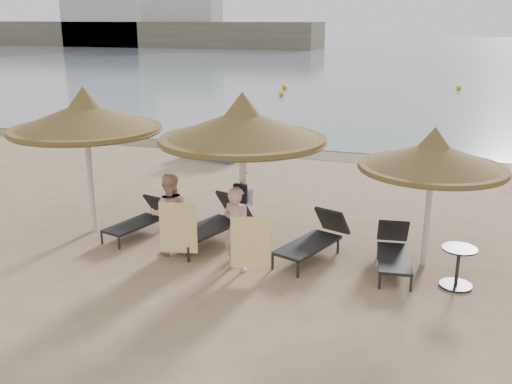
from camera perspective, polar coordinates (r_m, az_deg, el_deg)
ground at (r=11.34m, az=-2.40°, el=-6.77°), size 160.00×160.00×0.00m
sea at (r=89.90m, az=16.15°, el=13.46°), size 200.00×140.00×0.03m
wet_sand_strip at (r=19.98m, az=7.04°, el=3.68°), size 200.00×1.60×0.01m
far_shore at (r=92.15m, az=-0.14°, el=15.98°), size 150.00×54.80×12.00m
palapa_left at (r=12.67m, az=-16.71°, el=7.16°), size 3.24×3.24×3.21m
palapa_center at (r=10.95m, az=-1.36°, el=6.57°), size 3.27×3.27×3.24m
palapa_right at (r=10.90m, az=17.29°, el=3.41°), size 2.72×2.72×2.70m
lounger_far_left at (r=12.79m, az=-11.46°, el=-2.65°), size 0.97×1.78×0.76m
lounger_near_left at (r=12.12m, az=-4.25°, el=-3.03°), size 1.32×2.22×0.94m
lounger_near_right at (r=11.41m, az=5.95°, el=-4.59°), size 1.25×2.02×0.86m
lounger_far_right at (r=11.15m, az=13.61°, el=-5.67°), size 0.82×1.84×0.80m
side_table at (r=10.72m, az=19.50°, el=-7.22°), size 0.61×0.61×0.74m
person_left at (r=11.41m, az=-8.67°, el=-1.57°), size 1.04×0.88×1.94m
person_right at (r=10.55m, az=-1.96°, el=-3.05°), size 1.01×0.82×1.90m
towel_left at (r=11.06m, az=-7.78°, el=-3.59°), size 0.72×0.18×1.02m
towel_right at (r=10.32m, az=-0.58°, el=-5.09°), size 0.69×0.20×0.99m
bag_patterned at (r=11.47m, az=-1.01°, el=-0.42°), size 0.29×0.17×0.34m
bag_dark at (r=11.12m, az=-1.58°, el=-0.15°), size 0.28×0.11×0.38m
pedal_boat at (r=19.53m, az=-4.24°, el=4.50°), size 2.27×1.65×0.95m
buoy_left at (r=35.02m, az=2.55°, el=9.77°), size 0.33×0.33×0.33m
buoy_mid at (r=40.45m, az=19.62°, el=9.79°), size 0.33×0.33×0.33m
buoy_extra at (r=38.48m, az=2.87°, el=10.45°), size 0.37×0.37×0.37m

